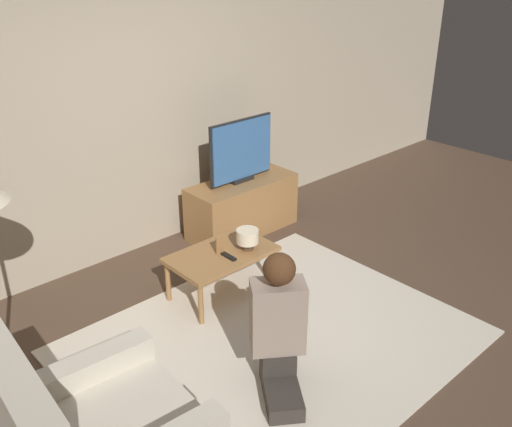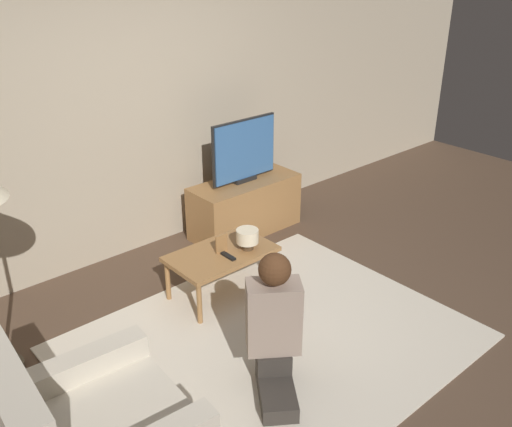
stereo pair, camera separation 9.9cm
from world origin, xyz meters
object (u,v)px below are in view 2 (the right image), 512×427
tv (244,150)px  coffee_table (221,257)px  table_lamp (247,237)px  person_kneeling (274,321)px

tv → coffee_table: tv is taller
tv → table_lamp: (-0.69, -0.86, -0.35)m
person_kneeling → table_lamp: bearing=-86.4°
coffee_table → table_lamp: (0.19, -0.10, 0.15)m
table_lamp → coffee_table: bearing=153.5°
tv → coffee_table: size_ratio=0.88×
tv → coffee_table: 1.27m
coffee_table → table_lamp: table_lamp is taller
table_lamp → tv: bearing=51.1°
person_kneeling → coffee_table: bearing=-75.4°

